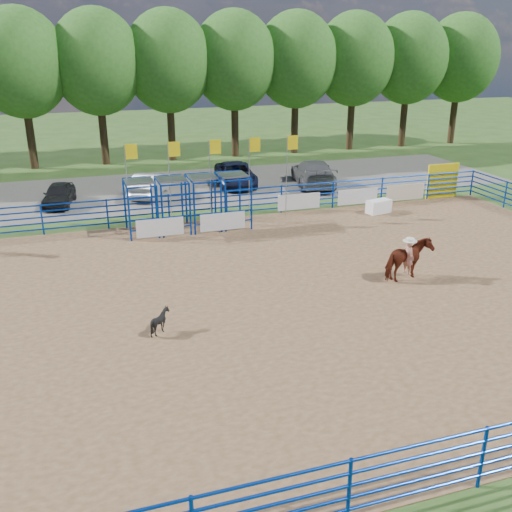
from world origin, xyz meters
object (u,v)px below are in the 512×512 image
Objects in this scene: announcer_table at (379,206)px; horse_and_rider at (408,258)px; car_c at (236,174)px; calf at (160,321)px; car_a at (59,194)px; car_d at (313,173)px; car_b at (150,184)px.

horse_and_rider reaches higher than announcer_table.
car_c is at bearing 97.09° from horse_and_rider.
announcer_table is 1.66× the size of calf.
announcer_table is 10.04m from car_c.
car_d reaches higher than car_a.
car_b is at bearing 10.19° from car_d.
announcer_table is 0.36× the size of car_a.
car_c is at bearing -23.12° from calf.
car_c is at bearing 123.53° from announcer_table.
car_b is at bearing 115.88° from horse_and_rider.
announcer_table is at bearing 171.02° from car_b.
car_a is 0.73× the size of car_c.
announcer_table is at bearing -12.58° from car_a.
calf is at bearing 66.66° from car_d.
announcer_table is 17.60m from car_a.
car_d is (4.67, -1.57, 0.11)m from car_c.
car_d is at bearing -36.93° from calf.
car_c is (-2.08, 16.74, -0.20)m from horse_and_rider.
car_d is at bearing 80.32° from horse_and_rider.
announcer_table is at bearing -53.85° from calf.
car_a is (-3.05, 16.58, 0.21)m from calf.
horse_and_rider reaches higher than calf.
announcer_table is 13.31m from car_b.
horse_and_rider is 2.97× the size of calf.
horse_and_rider is 17.49m from car_b.
car_a is 0.65× the size of car_d.
announcer_table is 9.08m from horse_and_rider.
car_d is (-0.87, 6.80, 0.44)m from announcer_table.
car_b is 0.76× the size of car_d.
car_c reaches higher than car_a.
horse_and_rider is at bearing 140.44° from car_b.
car_b reaches higher than announcer_table.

